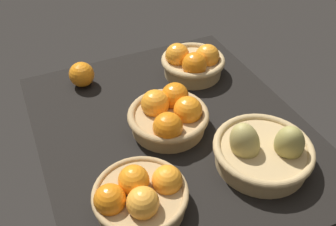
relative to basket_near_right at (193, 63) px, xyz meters
The scene contains 6 objects.
market_tray 28.03cm from the basket_near_right, 141.59° to the left, with size 84.00×72.00×3.00cm, color black.
basket_near_right is the anchor object (origin of this frame).
basket_near_left_pears 41.97cm from the basket_near_right, behind, with size 24.83×24.83×13.74cm.
basket_center 26.95cm from the basket_near_right, 139.19° to the left, with size 22.37×22.37×10.57cm.
basket_far_left 54.22cm from the basket_near_right, 140.54° to the left, with size 21.51×21.51×10.30cm.
loose_orange_front_gap 35.78cm from the basket_near_right, 75.02° to the left, with size 7.95×7.95×7.95cm, color orange.
Camera 1 is at (-69.02, 32.52, 74.24)cm, focal length 39.95 mm.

